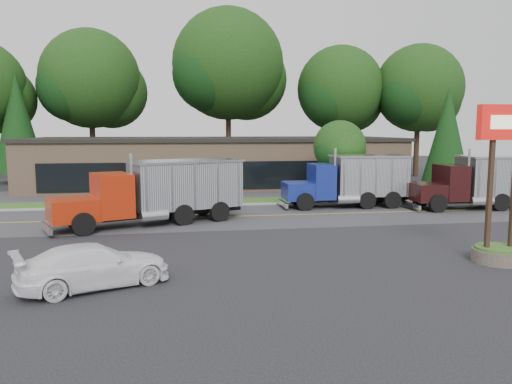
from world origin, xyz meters
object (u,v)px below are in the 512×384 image
at_px(bilo_sign, 501,210).
at_px(rally_car, 94,266).
at_px(dump_truck_blue, 352,179).
at_px(dump_truck_red, 161,190).
at_px(dump_truck_maroon, 482,181).

relative_size(bilo_sign, rally_car, 1.24).
bearing_deg(dump_truck_blue, dump_truck_red, 18.43).
bearing_deg(rally_car, dump_truck_red, -33.30).
xyz_separation_m(bilo_sign, dump_truck_red, (-12.90, 10.09, -0.21)).
bearing_deg(rally_car, dump_truck_blue, -67.12).
relative_size(bilo_sign, dump_truck_maroon, 0.71).
distance_m(dump_truck_blue, dump_truck_maroon, 8.14).
bearing_deg(bilo_sign, rally_car, -177.31).
distance_m(bilo_sign, rally_car, 14.82).
bearing_deg(rally_car, bilo_sign, -110.89).
height_order(dump_truck_red, dump_truck_blue, same).
relative_size(dump_truck_red, dump_truck_blue, 1.26).
height_order(bilo_sign, dump_truck_blue, bilo_sign).
bearing_deg(dump_truck_maroon, dump_truck_red, 7.38).
xyz_separation_m(dump_truck_blue, rally_car, (-13.96, -14.69, -1.11)).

